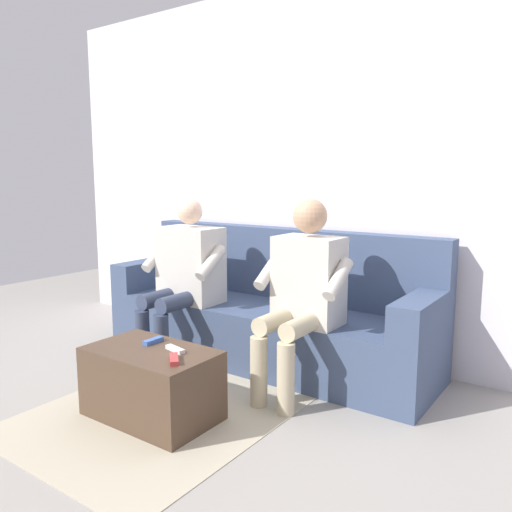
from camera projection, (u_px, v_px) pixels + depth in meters
The scene contains 10 objects.
ground_plane at pixel (201, 392), 3.11m from camera, with size 8.00×8.00×0.00m, color gray.
back_wall at pixel (297, 171), 3.80m from camera, with size 4.69×0.06×2.68m, color silver.
couch at pixel (268, 316), 3.64m from camera, with size 2.40×0.71×0.92m.
coffee_table at pixel (152, 384), 2.76m from camera, with size 0.70×0.43×0.38m.
person_left_seated at pixel (304, 286), 3.04m from camera, with size 0.54×0.58×1.17m.
person_right_seated at pixel (185, 271), 3.61m from camera, with size 0.59×0.58×1.14m.
remote_white at pixel (175, 349), 2.70m from camera, with size 0.14×0.03×0.02m, color white.
remote_red at pixel (174, 359), 2.55m from camera, with size 0.14×0.04×0.02m, color #B73333.
remote_blue at pixel (153, 341), 2.83m from camera, with size 0.12×0.04×0.02m, color #3860B7.
floor_rug at pixel (172, 406), 2.91m from camera, with size 1.24×1.68×0.01m, color #B7AD93.
Camera 1 is at (-1.97, 2.81, 1.30)m, focal length 35.88 mm.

